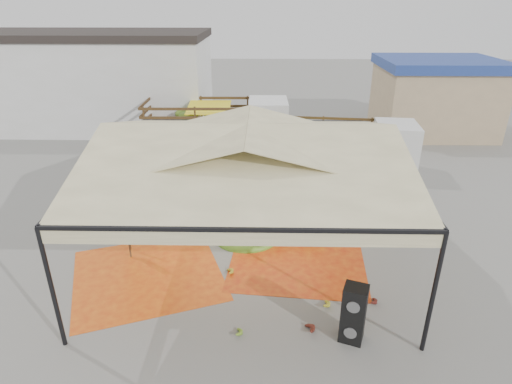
{
  "coord_description": "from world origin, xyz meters",
  "views": [
    {
      "loc": [
        0.46,
        -11.26,
        7.13
      ],
      "look_at": [
        0.2,
        1.5,
        1.3
      ],
      "focal_mm": 30.0,
      "sensor_mm": 36.0,
      "label": 1
    }
  ],
  "objects_px": {
    "vendor": "(288,178)",
    "banana_heap": "(259,209)",
    "truck_right": "(347,141)",
    "truck_left": "(222,119)",
    "speaker_stack": "(353,314)"
  },
  "relations": [
    {
      "from": "truck_left",
      "to": "truck_right",
      "type": "bearing_deg",
      "value": -28.73
    },
    {
      "from": "truck_right",
      "to": "banana_heap",
      "type": "bearing_deg",
      "value": -120.32
    },
    {
      "from": "banana_heap",
      "to": "truck_left",
      "type": "bearing_deg",
      "value": 103.52
    },
    {
      "from": "banana_heap",
      "to": "vendor",
      "type": "distance_m",
      "value": 2.57
    },
    {
      "from": "speaker_stack",
      "to": "truck_right",
      "type": "xyz_separation_m",
      "value": [
        1.65,
        10.61,
        0.63
      ]
    },
    {
      "from": "banana_heap",
      "to": "truck_right",
      "type": "height_order",
      "value": "truck_right"
    },
    {
      "from": "speaker_stack",
      "to": "truck_right",
      "type": "relative_size",
      "value": 0.22
    },
    {
      "from": "vendor",
      "to": "banana_heap",
      "type": "bearing_deg",
      "value": 43.24
    },
    {
      "from": "truck_left",
      "to": "vendor",
      "type": "bearing_deg",
      "value": -63.64
    },
    {
      "from": "banana_heap",
      "to": "truck_left",
      "type": "height_order",
      "value": "truck_left"
    },
    {
      "from": "vendor",
      "to": "truck_right",
      "type": "bearing_deg",
      "value": -156.16
    },
    {
      "from": "speaker_stack",
      "to": "truck_left",
      "type": "height_order",
      "value": "truck_left"
    },
    {
      "from": "vendor",
      "to": "speaker_stack",
      "type": "bearing_deg",
      "value": 75.82
    },
    {
      "from": "truck_right",
      "to": "speaker_stack",
      "type": "bearing_deg",
      "value": -92.89
    },
    {
      "from": "speaker_stack",
      "to": "truck_right",
      "type": "distance_m",
      "value": 10.76
    }
  ]
}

